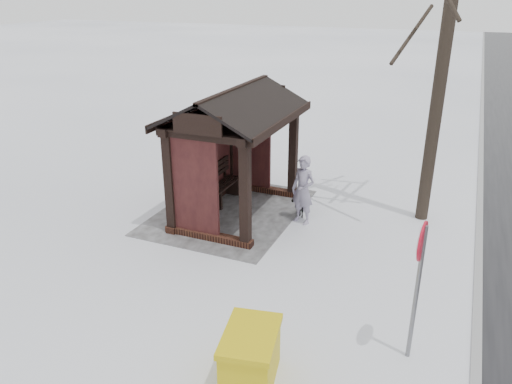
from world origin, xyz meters
TOP-DOWN VIEW (x-y plane):
  - ground at (0.00, 0.00)m, footprint 120.00×120.00m
  - kerb at (0.00, 5.50)m, footprint 120.00×0.15m
  - trampled_patch at (0.00, -0.20)m, footprint 4.20×3.20m
  - bus_shelter at (0.00, -0.16)m, footprint 3.60×2.40m
  - pedestrian at (-0.14, 1.62)m, footprint 0.56×0.69m
  - dog at (-0.59, 1.43)m, footprint 0.78×0.45m
  - grit_bin at (5.04, 2.56)m, footprint 1.18×0.92m
  - road_sign at (3.65, 4.52)m, footprint 0.57×0.11m

SIDE VIEW (x-z plane):
  - ground at x=0.00m, z-range 0.00..0.00m
  - trampled_patch at x=0.00m, z-range 0.00..0.02m
  - kerb at x=0.00m, z-range -0.02..0.04m
  - dog at x=-0.59m, z-range 0.00..0.62m
  - grit_bin at x=5.04m, z-range 0.01..0.82m
  - pedestrian at x=-0.14m, z-range 0.00..1.63m
  - road_sign at x=3.65m, z-range 0.50..2.73m
  - bus_shelter at x=0.00m, z-range 0.62..3.71m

